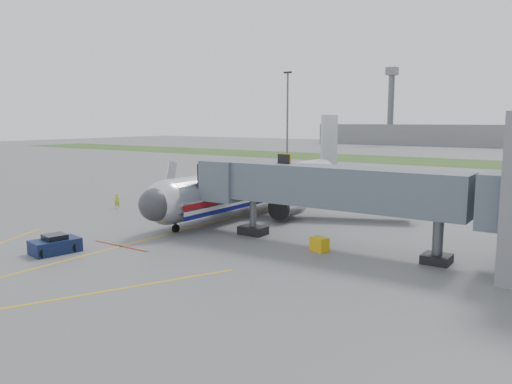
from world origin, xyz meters
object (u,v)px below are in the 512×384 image
Objects in this scene: belt_loader at (180,203)px; baggage_tug at (158,196)px; airliner at (262,185)px; ramp_worker at (117,201)px; pushback_tug at (55,245)px.

baggage_tug is at bearing 168.59° from belt_loader.
airliner is 7.51× the size of belt_loader.
airliner is 12.81m from baggage_tug.
baggage_tug is 5.21m from ramp_worker.
belt_loader is (-8.01, -4.19, -2.08)m from airliner.
airliner is 11.29× the size of baggage_tug.
belt_loader is 2.97× the size of ramp_worker.
pushback_tug is at bearing -73.50° from belt_loader.
baggage_tug is 4.33m from belt_loader.
airliner reaches higher than baggage_tug.
pushback_tug is 0.75× the size of belt_loader.
ramp_worker reaches higher than pushback_tug.
pushback_tug is (-2.39, -23.18, -2.08)m from airliner.
baggage_tug is 1.98× the size of ramp_worker.
airliner is 15.87m from ramp_worker.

